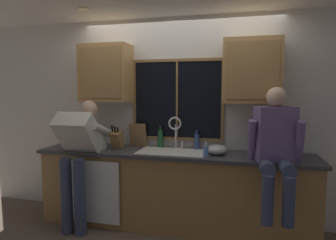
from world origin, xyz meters
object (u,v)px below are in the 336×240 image
Objects in this scene: mixing_bowl at (217,150)px; bottle_tall_clear at (160,138)px; soap_dispenser at (206,151)px; person_standing at (79,150)px; person_sitting_on_counter at (276,145)px; knife_block at (117,140)px; cutting_board at (138,135)px; bottle_green_glass at (197,141)px.

mixing_bowl is 0.78m from bottle_tall_clear.
person_standing is at bearing -176.16° from soap_dispenser.
bottle_tall_clear is (-1.34, 0.51, -0.07)m from person_sitting_on_counter.
knife_block is 0.55m from bottle_tall_clear.
soap_dispenser is at bearing 3.84° from person_standing.
knife_block reaches higher than mixing_bowl.
mixing_bowl is at bearing 157.49° from person_sitting_on_counter.
soap_dispenser is 0.77m from bottle_tall_clear.
soap_dispenser is at bearing -120.43° from mixing_bowl.
cutting_board reaches higher than bottle_green_glass.
bottle_tall_clear is (0.30, 0.02, -0.03)m from cutting_board.
person_sitting_on_counter reaches higher than bottle_tall_clear.
mixing_bowl is at bearing -1.62° from knife_block.
bottle_tall_clear is (-0.47, -0.00, 0.02)m from bottle_green_glass.
knife_block is at bearing 42.27° from person_standing.
person_standing is 2.19m from person_sitting_on_counter.
knife_block is at bearing -134.81° from cutting_board.
bottle_tall_clear is (0.84, 0.53, 0.09)m from person_standing.
person_standing is 8.51× the size of soap_dispenser.
mixing_bowl is at bearing -13.01° from cutting_board.
soap_dispenser is at bearing -34.26° from bottle_tall_clear.
bottle_tall_clear is at bearing 3.21° from cutting_board.
person_sitting_on_counter is 5.45× the size of mixing_bowl.
person_sitting_on_counter is 0.72m from soap_dispenser.
soap_dispenser is (0.93, -0.41, -0.08)m from cutting_board.
person_standing reaches higher than cutting_board.
soap_dispenser is 0.64× the size of bottle_tall_clear.
bottle_tall_clear is (-0.74, 0.26, 0.06)m from mixing_bowl.
person_sitting_on_counter is at bearing 0.64° from person_standing.
knife_block is at bearing -156.22° from bottle_tall_clear.
cutting_board reaches higher than mixing_bowl.
cutting_board is (-1.64, 0.49, -0.03)m from person_sitting_on_counter.
cutting_board is at bearing 166.99° from mixing_bowl.
knife_block is 1.34× the size of bottle_green_glass.
cutting_board is 1.09× the size of bottle_tall_clear.
soap_dispenser reaches higher than mixing_bowl.
cutting_board is at bearing -178.51° from bottle_green_glass.
mixing_bowl is (1.24, -0.03, -0.06)m from knife_block.
knife_block is 1.24m from mixing_bowl.
cutting_board is 1.02m from soap_dispenser.
bottle_green_glass is (-0.87, 0.51, -0.09)m from person_sitting_on_counter.
soap_dispenser is (1.13, -0.21, -0.04)m from knife_block.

